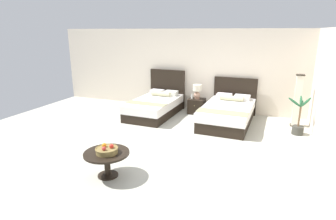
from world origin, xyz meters
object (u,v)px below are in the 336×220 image
(coffee_table, at_px, (107,157))
(fruit_bowl, at_px, (107,150))
(bed_near_corner, at_px, (228,113))
(potted_palm, at_px, (298,123))
(floor_lamp_corner, at_px, (297,101))
(vase, at_px, (192,96))
(bed_near_window, at_px, (155,106))
(nightstand, at_px, (197,106))
(table_lamp, at_px, (197,91))

(coffee_table, distance_m, fruit_bowl, 0.16)
(bed_near_corner, distance_m, potted_palm, 1.79)
(bed_near_corner, bearing_deg, floor_lamp_corner, 13.68)
(vase, height_order, floor_lamp_corner, floor_lamp_corner)
(vase, height_order, potted_palm, potted_palm)
(bed_near_window, bearing_deg, nightstand, 28.93)
(coffee_table, bearing_deg, nightstand, 84.40)
(table_lamp, distance_m, potted_palm, 3.01)
(bed_near_window, height_order, floor_lamp_corner, floor_lamp_corner)
(potted_palm, bearing_deg, vase, 164.32)
(bed_near_window, xyz_separation_m, floor_lamp_corner, (3.93, 0.41, 0.41))
(bed_near_window, relative_size, bed_near_corner, 0.94)
(fruit_bowl, height_order, floor_lamp_corner, floor_lamp_corner)
(bed_near_window, height_order, bed_near_corner, bed_near_window)
(table_lamp, xyz_separation_m, potted_palm, (2.84, -0.90, -0.44))
(coffee_table, distance_m, floor_lamp_corner, 5.26)
(potted_palm, bearing_deg, coffee_table, -133.24)
(table_lamp, bearing_deg, fruit_bowl, -95.18)
(bed_near_window, distance_m, bed_near_corner, 2.19)
(bed_near_corner, height_order, floor_lamp_corner, floor_lamp_corner)
(bed_near_window, xyz_separation_m, bed_near_corner, (2.19, -0.01, 0.01))
(coffee_table, bearing_deg, vase, 86.24)
(vase, bearing_deg, table_lamp, 22.80)
(coffee_table, xyz_separation_m, potted_palm, (3.26, 3.47, -0.08))
(fruit_bowl, xyz_separation_m, potted_palm, (3.24, 3.50, -0.23))
(nightstand, height_order, floor_lamp_corner, floor_lamp_corner)
(nightstand, bearing_deg, table_lamp, 90.00)
(vase, xyz_separation_m, potted_palm, (2.98, -0.84, -0.25))
(bed_near_window, xyz_separation_m, table_lamp, (1.13, 0.64, 0.43))
(table_lamp, bearing_deg, bed_near_window, -150.30)
(potted_palm, bearing_deg, bed_near_corner, 172.22)
(bed_near_window, height_order, fruit_bowl, bed_near_window)
(coffee_table, bearing_deg, table_lamp, 84.43)
(vase, bearing_deg, bed_near_corner, -26.21)
(bed_near_corner, bearing_deg, coffee_table, -111.88)
(bed_near_corner, bearing_deg, nightstand, 149.21)
(fruit_bowl, bearing_deg, table_lamp, 84.82)
(table_lamp, height_order, potted_palm, potted_palm)
(bed_near_window, relative_size, coffee_table, 2.68)
(table_lamp, bearing_deg, floor_lamp_corner, -4.74)
(nightstand, bearing_deg, potted_palm, -17.17)
(bed_near_corner, xyz_separation_m, vase, (-1.21, 0.59, 0.24))
(vase, height_order, coffee_table, vase)
(nightstand, height_order, fruit_bowl, fruit_bowl)
(coffee_table, distance_m, potted_palm, 4.77)
(fruit_bowl, relative_size, floor_lamp_corner, 0.28)
(vase, xyz_separation_m, coffee_table, (-0.28, -4.31, -0.17))
(potted_palm, bearing_deg, floor_lamp_corner, 93.24)
(bed_near_corner, bearing_deg, fruit_bowl, -111.38)
(nightstand, distance_m, vase, 0.34)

